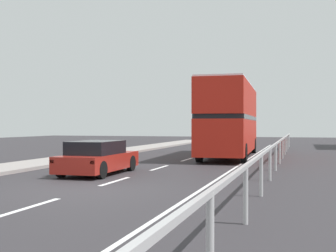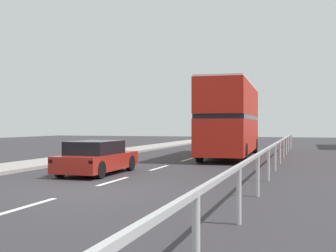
{
  "view_description": "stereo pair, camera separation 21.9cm",
  "coord_description": "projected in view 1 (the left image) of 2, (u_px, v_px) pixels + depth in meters",
  "views": [
    {
      "loc": [
        6.06,
        -11.93,
        1.92
      ],
      "look_at": [
        -0.11,
        8.77,
        1.86
      ],
      "focal_mm": 47.87,
      "sensor_mm": 36.0,
      "label": 1
    },
    {
      "loc": [
        6.27,
        -11.87,
        1.92
      ],
      "look_at": [
        -0.11,
        8.77,
        1.86
      ],
      "focal_mm": 47.87,
      "sensor_mm": 36.0,
      "label": 2
    }
  ],
  "objects": [
    {
      "name": "lane_paint_markings",
      "position": [
        208.0,
        167.0,
        20.51
      ],
      "size": [
        3.36,
        46.0,
        0.01
      ],
      "color": "silver",
      "rests_on": "ground"
    },
    {
      "name": "hatchback_car_near",
      "position": [
        98.0,
        158.0,
        17.43
      ],
      "size": [
        1.82,
        4.33,
        1.3
      ],
      "rotation": [
        0.0,
        0.0,
        0.01
      ],
      "color": "maroon",
      "rests_on": "ground"
    },
    {
      "name": "bridge_side_railing",
      "position": [
        278.0,
        147.0,
        20.35
      ],
      "size": [
        0.1,
        42.0,
        1.16
      ],
      "color": "#B0ADAF",
      "rests_on": "ground"
    },
    {
      "name": "double_decker_bus_red",
      "position": [
        230.0,
        118.0,
        26.66
      ],
      "size": [
        2.96,
        11.46,
        4.35
      ],
      "rotation": [
        0.0,
        0.0,
        0.04
      ],
      "color": "red",
      "rests_on": "ground"
    },
    {
      "name": "ground_plane",
      "position": [
        87.0,
        192.0,
        13.17
      ],
      "size": [
        74.06,
        120.0,
        0.1
      ],
      "primitive_type": "cube",
      "color": "#2F2C30"
    }
  ]
}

